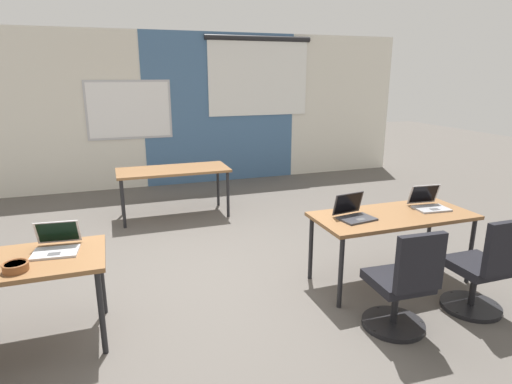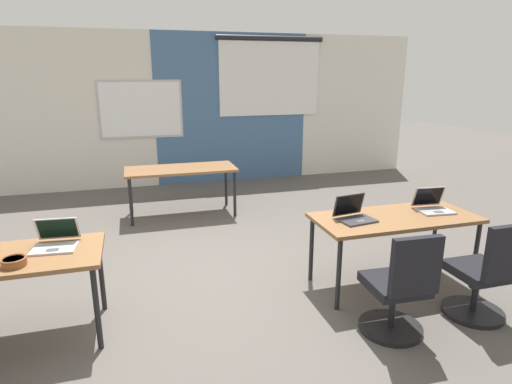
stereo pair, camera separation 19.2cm
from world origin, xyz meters
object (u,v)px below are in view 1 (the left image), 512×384
laptop_near_left_inner (56,245)px  chair_near_right_end (482,274)px  desk_near_right (393,220)px  desk_far_center (173,173)px  chair_near_right_inner (402,290)px  laptop_near_right_inner (354,213)px  laptop_near_right_end (429,203)px  snack_bowl (15,266)px

laptop_near_left_inner → chair_near_right_end: size_ratio=0.39×
desk_near_right → desk_far_center: 3.30m
desk_near_right → chair_near_right_inner: (-0.46, -0.79, -0.28)m
laptop_near_right_inner → laptop_near_right_end: bearing=-6.8°
laptop_near_right_end → snack_bowl: 3.77m
laptop_near_right_inner → laptop_near_right_end: size_ratio=1.03×
desk_near_right → laptop_near_right_end: 0.48m
desk_far_center → chair_near_right_end: size_ratio=1.74×
laptop_near_right_inner → desk_near_right: bearing=-11.3°
desk_far_center → chair_near_right_inner: 3.82m
desk_far_center → chair_near_right_inner: (1.29, -3.59, -0.28)m
desk_near_right → chair_near_right_end: size_ratio=1.74×
laptop_near_right_end → laptop_near_right_inner: bearing=-173.0°
chair_near_right_end → laptop_near_right_end: bearing=-95.3°
laptop_near_right_inner → chair_near_right_inner: laptop_near_right_inner is taller
chair_near_right_end → snack_bowl: size_ratio=5.18×
desk_near_right → snack_bowl: snack_bowl is taller
desk_near_right → chair_near_right_inner: bearing=-120.4°
desk_far_center → laptop_near_right_inner: laptop_near_right_inner is taller
desk_far_center → chair_near_right_end: 4.18m
desk_near_right → laptop_near_left_inner: laptop_near_left_inner is taller
chair_near_right_end → snack_bowl: bearing=-8.8°
laptop_near_left_inner → laptop_near_right_inner: bearing=3.7°
snack_bowl → laptop_near_right_inner: bearing=4.2°
laptop_near_right_inner → laptop_near_left_inner: bearing=169.7°
desk_far_center → desk_near_right: bearing=-58.0°
laptop_near_right_end → snack_bowl: laptop_near_right_end is taller
desk_far_center → laptop_near_right_inner: (1.31, -2.78, 0.11)m
desk_far_center → laptop_near_left_inner: (-1.31, -2.70, 0.11)m
desk_far_center → laptop_near_left_inner: laptop_near_left_inner is taller
desk_near_right → snack_bowl: bearing=-176.7°
desk_near_right → desk_far_center: size_ratio=1.00×
desk_near_right → laptop_near_right_end: bearing=6.0°
chair_near_right_inner → chair_near_right_end: same height
chair_near_right_inner → snack_bowl: bearing=-9.0°
laptop_near_left_inner → laptop_near_right_end: laptop_near_right_end is taller
laptop_near_left_inner → laptop_near_right_inner: (2.62, -0.08, 0.00)m
chair_near_right_inner → snack_bowl: 2.92m
chair_near_right_end → desk_near_right: bearing=-63.6°
chair_near_right_inner → laptop_near_right_end: laptop_near_right_end is taller
laptop_near_left_inner → desk_far_center: bearing=69.7°
laptop_near_left_inner → snack_bowl: bearing=-123.7°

